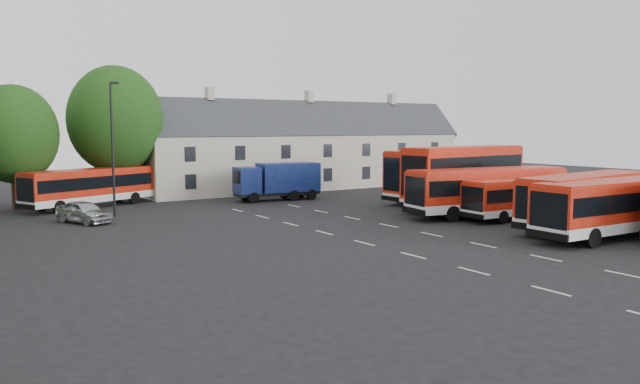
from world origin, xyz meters
The scene contains 13 objects.
ground centered at (0.00, 0.00, 0.00)m, with size 140.00×140.00×0.00m, color black.
lane_markings centered at (2.50, 2.00, 0.01)m, with size 5.15×33.80×0.01m.
terrace_houses centered at (14.00, 30.00, 3.86)m, with size 35.70×7.13×10.06m.
bus_row_b centered at (13.08, -4.57, 2.01)m, with size 11.89×3.05×3.34m.
bus_row_c centered at (14.58, -1.68, 2.05)m, with size 12.30×4.21×3.41m.
bus_row_d centered at (14.86, 3.27, 1.68)m, with size 9.97×2.72×2.79m.
bus_row_e centered at (13.56, 5.46, 2.06)m, with size 12.40×4.64×3.42m.
bus_dd_south centered at (15.23, 9.28, 2.76)m, with size 12.07×4.11×4.85m.
bus_dd_north centered at (16.80, 13.65, 2.51)m, with size 10.87×3.06×4.41m.
bus_north centered at (-8.99, 26.05, 1.84)m, with size 10.90×6.52×3.06m.
box_truck centered at (5.90, 22.13, 1.81)m, with size 7.57×3.10×3.22m.
silver_car centered at (-11.25, 17.92, 0.75)m, with size 1.77×4.39×1.50m, color #B2B4BA.
lamppost centered at (-8.72, 19.81, 5.07)m, with size 0.66×0.35×9.50m.
Camera 1 is at (-20.51, -24.95, 6.38)m, focal length 35.00 mm.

